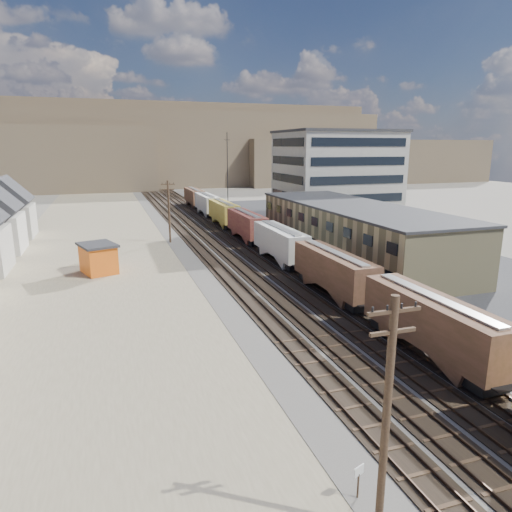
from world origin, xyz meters
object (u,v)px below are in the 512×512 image
object	(u,v)px
freight_train	(262,232)
utility_pole_south	(387,413)
utility_pole_north	(169,210)
maintenance_shed	(98,258)
parked_car_blue	(299,215)
parked_car_white	(472,279)

from	to	relation	value
freight_train	utility_pole_south	size ratio (longest dim) A/B	11.97
utility_pole_north	maintenance_shed	world-z (taller)	utility_pole_north
freight_train	utility_pole_north	world-z (taller)	utility_pole_north
freight_train	utility_pole_south	world-z (taller)	utility_pole_south
utility_pole_south	utility_pole_north	bearing A→B (deg)	90.00
utility_pole_south	parked_car_blue	bearing A→B (deg)	68.69
utility_pole_south	maintenance_shed	distance (m)	45.93
maintenance_shed	parked_car_blue	xyz separation A→B (m)	(41.06, 32.86, -1.12)
utility_pole_north	parked_car_white	world-z (taller)	utility_pole_north
utility_pole_south	utility_pole_north	distance (m)	60.00
utility_pole_south	parked_car_white	size ratio (longest dim) A/B	2.08
maintenance_shed	parked_car_white	size ratio (longest dim) A/B	1.25
parked_car_white	parked_car_blue	distance (m)	51.68
freight_train	parked_car_white	world-z (taller)	freight_train
maintenance_shed	parked_car_blue	world-z (taller)	maintenance_shed
utility_pole_south	parked_car_white	bearing A→B (deg)	41.90
utility_pole_north	parked_car_white	xyz separation A→B (m)	(28.64, -34.31, -4.51)
parked_car_blue	freight_train	bearing A→B (deg)	-159.24
maintenance_shed	freight_train	bearing A→B (deg)	14.03
parked_car_white	parked_car_blue	bearing A→B (deg)	100.21
parked_car_blue	utility_pole_south	bearing A→B (deg)	-147.11
freight_train	utility_pole_north	distance (m)	15.87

